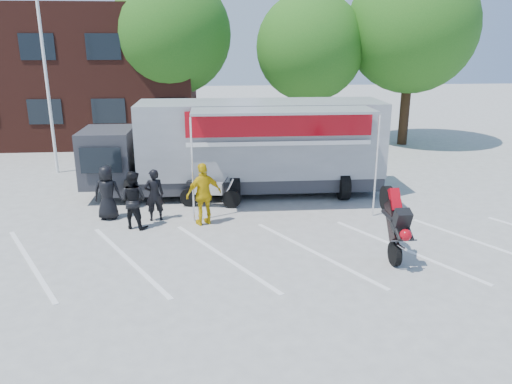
{
  "coord_description": "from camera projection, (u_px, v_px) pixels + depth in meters",
  "views": [
    {
      "loc": [
        0.04,
        -10.81,
        5.34
      ],
      "look_at": [
        1.17,
        2.29,
        1.3
      ],
      "focal_mm": 35.0,
      "sensor_mm": 36.0,
      "label": 1
    }
  ],
  "objects": [
    {
      "name": "spectator_leather_c",
      "position": [
        133.0,
        200.0,
        14.51
      ],
      "size": [
        1.03,
        0.93,
        1.72
      ],
      "primitive_type": "imported",
      "rotation": [
        0.0,
        0.0,
        2.73
      ],
      "color": "black",
      "rests_on": "ground"
    },
    {
      "name": "tree_mid",
      "position": [
        310.0,
        47.0,
        25.1
      ],
      "size": [
        5.44,
        5.44,
        7.68
      ],
      "color": "#382314",
      "rests_on": "ground"
    },
    {
      "name": "parked_motorcycle",
      "position": [
        211.0,
        207.0,
        16.55
      ],
      "size": [
        2.17,
        1.09,
        1.09
      ],
      "primitive_type": null,
      "rotation": [
        0.0,
        0.0,
        1.37
      ],
      "color": "silver",
      "rests_on": "ground"
    },
    {
      "name": "flagpole",
      "position": [
        49.0,
        47.0,
        19.38
      ],
      "size": [
        1.61,
        0.12,
        8.0
      ],
      "color": "white",
      "rests_on": "ground"
    },
    {
      "name": "ground",
      "position": [
        215.0,
        274.0,
        11.86
      ],
      "size": [
        100.0,
        100.0,
        0.0
      ],
      "primitive_type": "plane",
      "color": "#A9AAA4",
      "rests_on": "ground"
    },
    {
      "name": "office_building",
      "position": [
        27.0,
        74.0,
        27.15
      ],
      "size": [
        18.0,
        8.0,
        7.0
      ],
      "primitive_type": "cube",
      "color": "#471E16",
      "rests_on": "ground"
    },
    {
      "name": "parking_bay_lines",
      "position": [
        215.0,
        256.0,
        12.81
      ],
      "size": [
        18.09,
        13.33,
        0.01
      ],
      "primitive_type": "cube",
      "rotation": [
        0.0,
        0.0,
        0.52
      ],
      "color": "white",
      "rests_on": "ground"
    },
    {
      "name": "spectator_hivis",
      "position": [
        204.0,
        194.0,
        14.77
      ],
      "size": [
        1.2,
        0.87,
        1.88
      ],
      "primitive_type": "imported",
      "rotation": [
        0.0,
        0.0,
        3.57
      ],
      "color": "#DDB20B",
      "rests_on": "ground"
    },
    {
      "name": "spectator_leather_b",
      "position": [
        154.0,
        195.0,
        15.15
      ],
      "size": [
        0.66,
        0.51,
        1.62
      ],
      "primitive_type": "imported",
      "rotation": [
        0.0,
        0.0,
        3.38
      ],
      "color": "black",
      "rests_on": "ground"
    },
    {
      "name": "tree_left",
      "position": [
        171.0,
        34.0,
        25.3
      ],
      "size": [
        6.12,
        6.12,
        8.64
      ],
      "color": "#382314",
      "rests_on": "ground"
    },
    {
      "name": "transporter_truck",
      "position": [
        247.0,
        193.0,
        18.07
      ],
      "size": [
        10.35,
        5.02,
        3.29
      ],
      "primitive_type": null,
      "rotation": [
        0.0,
        0.0,
        -0.0
      ],
      "color": "#93959B",
      "rests_on": "ground"
    },
    {
      "name": "stunt_bike_rider",
      "position": [
        385.0,
        254.0,
        12.95
      ],
      "size": [
        0.84,
        1.73,
        2.02
      ],
      "primitive_type": null,
      "rotation": [
        0.0,
        0.0,
        0.02
      ],
      "color": "black",
      "rests_on": "ground"
    },
    {
      "name": "spectator_leather_a",
      "position": [
        107.0,
        193.0,
        15.25
      ],
      "size": [
        0.84,
        0.57,
        1.69
      ],
      "primitive_type": "imported",
      "rotation": [
        0.0,
        0.0,
        3.1
      ],
      "color": "black",
      "rests_on": "ground"
    },
    {
      "name": "tree_right",
      "position": [
        412.0,
        28.0,
        24.76
      ],
      "size": [
        6.46,
        6.46,
        9.12
      ],
      "color": "#382314",
      "rests_on": "ground"
    }
  ]
}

